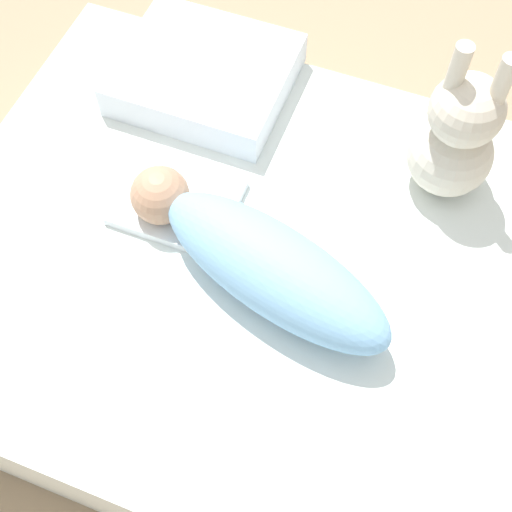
{
  "coord_description": "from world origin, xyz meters",
  "views": [
    {
      "loc": [
        -0.28,
        0.62,
        1.41
      ],
      "look_at": [
        -0.05,
        0.03,
        0.28
      ],
      "focal_mm": 50.0,
      "sensor_mm": 36.0,
      "label": 1
    }
  ],
  "objects": [
    {
      "name": "pillow",
      "position": [
        0.22,
        -0.36,
        0.27
      ],
      "size": [
        0.36,
        0.31,
        0.08
      ],
      "color": "white",
      "rests_on": "bed_mattress"
    },
    {
      "name": "bunny_plush",
      "position": [
        -0.32,
        -0.3,
        0.37
      ],
      "size": [
        0.16,
        0.16,
        0.35
      ],
      "color": "beige",
      "rests_on": "bed_mattress"
    },
    {
      "name": "burp_cloth",
      "position": [
        0.15,
        -0.05,
        0.24
      ],
      "size": [
        0.23,
        0.19,
        0.02
      ],
      "color": "white",
      "rests_on": "bed_mattress"
    },
    {
      "name": "bed_mattress",
      "position": [
        0.0,
        0.0,
        0.12
      ],
      "size": [
        1.18,
        1.01,
        0.23
      ],
      "color": "white",
      "rests_on": "ground_plane"
    },
    {
      "name": "swaddled_baby",
      "position": [
        -0.06,
        0.05,
        0.31
      ],
      "size": [
        0.57,
        0.29,
        0.15
      ],
      "rotation": [
        0.0,
        0.0,
        6.0
      ],
      "color": "#7FB7E5",
      "rests_on": "bed_mattress"
    },
    {
      "name": "ground_plane",
      "position": [
        0.0,
        0.0,
        0.0
      ],
      "size": [
        12.0,
        12.0,
        0.0
      ],
      "primitive_type": "plane",
      "color": "#9E8466"
    }
  ]
}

